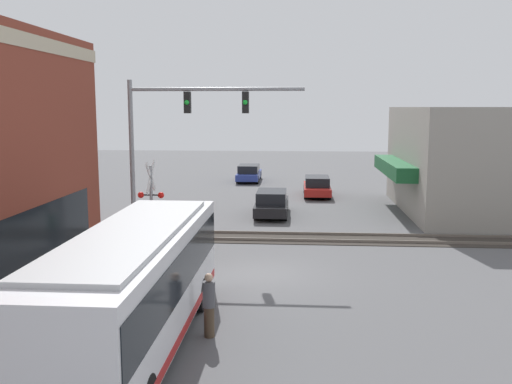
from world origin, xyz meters
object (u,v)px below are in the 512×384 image
Objects in this scene: crossing_signal at (151,195)px; parked_car_red at (317,187)px; parked_car_blue at (249,174)px; pedestrian_at_crossing at (143,229)px; parked_car_black at (272,204)px; pedestrian_near_bus at (209,305)px; city_bus at (133,285)px.

crossing_signal reaches higher than parked_car_red.
pedestrian_at_crossing reaches higher than parked_car_blue.
parked_car_black is 9.58m from pedestrian_at_crossing.
crossing_signal reaches higher than parked_car_blue.
pedestrian_near_bus is (-9.45, -4.41, 0.05)m from pedestrian_at_crossing.
city_bus reaches higher than parked_car_red.
parked_car_black is 2.71× the size of pedestrian_near_bus.
crossing_signal reaches higher than city_bus.
parked_car_black is 1.00× the size of parked_car_blue.
pedestrian_near_bus is at bearing -60.55° from city_bus.
parked_car_red is (25.88, -5.40, -1.07)m from city_bus.
parked_car_black is at bearing -8.02° from city_bus.
pedestrian_at_crossing is 10.43m from pedestrian_near_bus.
pedestrian_at_crossing is at bearing 145.28° from crossing_signal.
pedestrian_at_crossing is (-23.01, 2.66, 0.19)m from parked_car_blue.
pedestrian_near_bus is (0.99, -1.75, -0.83)m from city_bus.
parked_car_red is 17.42m from pedestrian_at_crossing.
parked_car_blue is at bearing 35.48° from parked_car_red.
pedestrian_near_bus is (-9.89, -4.11, -1.39)m from crossing_signal.
parked_car_black is at bearing 159.34° from parked_car_red.
parked_car_black is at bearing -170.17° from parked_car_blue.
pedestrian_at_crossing is at bearing 152.42° from parked_car_red.
parked_car_red is 2.68× the size of pedestrian_near_bus.
pedestrian_at_crossing is (-8.01, 5.26, 0.17)m from parked_car_black.
city_bus is at bearing -167.74° from crossing_signal.
parked_car_black is at bearing -33.22° from crossing_signal.
pedestrian_near_bus is at bearing 171.65° from parked_car_red.
city_bus reaches higher than parked_car_blue.
pedestrian_near_bus is at bearing 177.20° from parked_car_black.
parked_car_blue is at bearing -6.60° from pedestrian_at_crossing.
city_bus is at bearing -165.69° from pedestrian_at_crossing.
pedestrian_near_bus is at bearing -155.00° from pedestrian_at_crossing.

